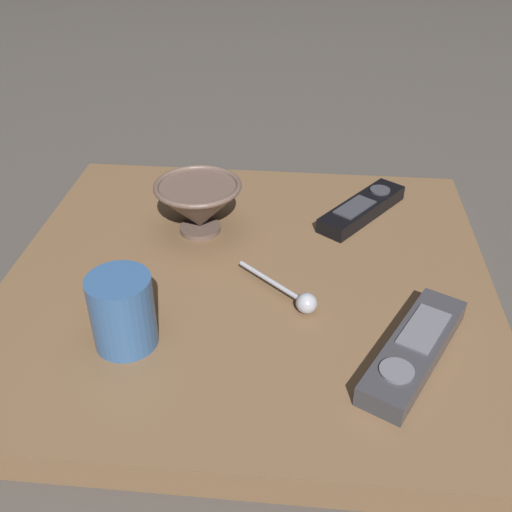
% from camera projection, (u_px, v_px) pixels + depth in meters
% --- Properties ---
extents(ground_plane, '(6.00, 6.00, 0.00)m').
position_uv_depth(ground_plane, '(248.00, 297.00, 0.80)').
color(ground_plane, '#47423D').
extents(table, '(0.63, 0.60, 0.04)m').
position_uv_depth(table, '(248.00, 286.00, 0.79)').
color(table, brown).
rests_on(table, ground).
extents(cereal_bowl, '(0.12, 0.12, 0.08)m').
position_uv_depth(cereal_bowl, '(199.00, 205.00, 0.84)').
color(cereal_bowl, brown).
rests_on(cereal_bowl, table).
extents(coffee_mug, '(0.07, 0.10, 0.09)m').
position_uv_depth(coffee_mug, '(123.00, 310.00, 0.65)').
color(coffee_mug, '#33598C').
rests_on(coffee_mug, table).
extents(teaspoon, '(0.10, 0.09, 0.03)m').
position_uv_depth(teaspoon, '(300.00, 299.00, 0.71)').
color(teaspoon, '#A3A5B2').
rests_on(teaspoon, table).
extents(tv_remote_near, '(0.14, 0.19, 0.03)m').
position_uv_depth(tv_remote_near, '(414.00, 350.00, 0.64)').
color(tv_remote_near, '#38383D').
rests_on(tv_remote_near, table).
extents(tv_remote_far, '(0.14, 0.17, 0.03)m').
position_uv_depth(tv_remote_far, '(362.00, 208.00, 0.89)').
color(tv_remote_far, black).
rests_on(tv_remote_far, table).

